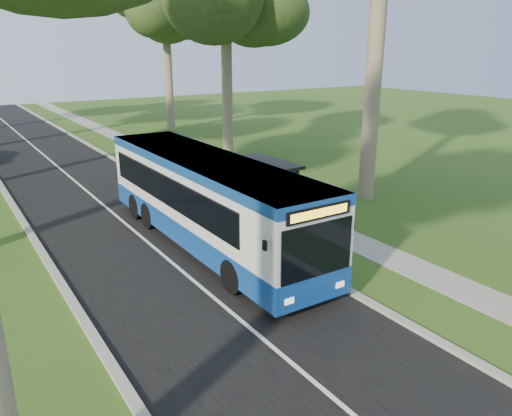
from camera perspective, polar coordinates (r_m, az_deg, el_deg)
The scene contains 10 objects.
ground at distance 15.72m, azimuth 8.36°, elevation -8.33°, with size 120.00×120.00×0.00m, color #33581B.
road at distance 22.40m, azimuth -15.87°, elevation -0.72°, with size 7.00×100.00×0.02m, color black.
kerb_east at distance 23.57m, azimuth -7.78°, elevation 0.86°, with size 0.25×100.00×0.12m, color #9E9B93.
kerb_west at distance 21.71m, azimuth -24.68°, elevation -2.16°, with size 0.25×100.00×0.12m, color #9E9B93.
centre_line at distance 22.40m, azimuth -15.87°, elevation -0.69°, with size 0.12×100.00×0.01m, color white.
footpath at distance 24.94m, azimuth -1.56°, elevation 1.86°, with size 1.50×100.00×0.02m, color gray.
bus at distance 17.84m, azimuth -5.59°, elevation 0.82°, with size 2.58×12.26×3.25m.
bus_stop_sign at distance 15.53m, azimuth 10.60°, elevation -2.53°, with size 0.18×0.33×2.49m.
bus_shelter at distance 19.58m, azimuth 1.99°, elevation 2.93°, with size 1.80×3.12×2.61m.
litter_bin at distance 20.60m, azimuth 2.35°, elevation -0.31°, with size 0.53×0.53×0.92m.
Camera 1 is at (-9.50, -10.46, 6.89)m, focal length 35.00 mm.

